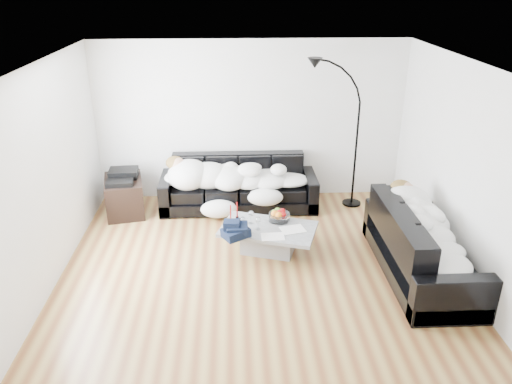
{
  "coord_description": "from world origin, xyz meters",
  "views": [
    {
      "loc": [
        -0.28,
        -5.63,
        3.51
      ],
      "look_at": [
        0.0,
        0.3,
        0.9
      ],
      "focal_mm": 35.0,
      "sensor_mm": 36.0,
      "label": 1
    }
  ],
  "objects_px": {
    "sleeper_right": "(425,228)",
    "candle_right": "(237,210)",
    "sofa_back": "(239,184)",
    "sleeper_back": "(238,172)",
    "wine_glass_b": "(243,222)",
    "av_cabinet": "(125,196)",
    "wine_glass_c": "(258,223)",
    "shoes": "(264,244)",
    "stereo": "(122,176)",
    "coffee_table": "(268,239)",
    "candle_left": "(231,213)",
    "floor_lamp": "(356,144)",
    "sofa_right": "(423,243)",
    "fruit_bowl": "(279,215)",
    "wine_glass_a": "(251,217)"
  },
  "relations": [
    {
      "from": "sofa_right",
      "to": "sleeper_right",
      "type": "bearing_deg",
      "value": 0.0
    },
    {
      "from": "sofa_right",
      "to": "wine_glass_b",
      "type": "relative_size",
      "value": 13.69
    },
    {
      "from": "candle_left",
      "to": "floor_lamp",
      "type": "bearing_deg",
      "value": 31.73
    },
    {
      "from": "sofa_right",
      "to": "sleeper_right",
      "type": "distance_m",
      "value": 0.21
    },
    {
      "from": "wine_glass_c",
      "to": "stereo",
      "type": "distance_m",
      "value": 2.48
    },
    {
      "from": "wine_glass_a",
      "to": "floor_lamp",
      "type": "bearing_deg",
      "value": 37.83
    },
    {
      "from": "wine_glass_a",
      "to": "stereo",
      "type": "xyz_separation_m",
      "value": [
        -1.96,
        1.2,
        0.17
      ]
    },
    {
      "from": "sofa_right",
      "to": "sleeper_back",
      "type": "distance_m",
      "value": 3.05
    },
    {
      "from": "wine_glass_c",
      "to": "candle_left",
      "type": "distance_m",
      "value": 0.47
    },
    {
      "from": "sofa_right",
      "to": "wine_glass_b",
      "type": "bearing_deg",
      "value": 73.62
    },
    {
      "from": "sofa_right",
      "to": "candle_right",
      "type": "distance_m",
      "value": 2.48
    },
    {
      "from": "wine_glass_c",
      "to": "shoes",
      "type": "bearing_deg",
      "value": 62.2
    },
    {
      "from": "stereo",
      "to": "sofa_back",
      "type": "bearing_deg",
      "value": -0.31
    },
    {
      "from": "floor_lamp",
      "to": "candle_left",
      "type": "bearing_deg",
      "value": -132.21
    },
    {
      "from": "sleeper_right",
      "to": "av_cabinet",
      "type": "height_order",
      "value": "sleeper_right"
    },
    {
      "from": "sofa_right",
      "to": "wine_glass_c",
      "type": "bearing_deg",
      "value": 73.88
    },
    {
      "from": "sofa_back",
      "to": "candle_left",
      "type": "relative_size",
      "value": 10.84
    },
    {
      "from": "shoes",
      "to": "floor_lamp",
      "type": "distance_m",
      "value": 2.28
    },
    {
      "from": "sofa_right",
      "to": "candle_left",
      "type": "relative_size",
      "value": 9.36
    },
    {
      "from": "wine_glass_b",
      "to": "stereo",
      "type": "bearing_deg",
      "value": 144.45
    },
    {
      "from": "sofa_right",
      "to": "wine_glass_a",
      "type": "bearing_deg",
      "value": 69.9
    },
    {
      "from": "wine_glass_b",
      "to": "av_cabinet",
      "type": "distance_m",
      "value": 2.27
    },
    {
      "from": "stereo",
      "to": "floor_lamp",
      "type": "xyz_separation_m",
      "value": [
        3.68,
        0.14,
        0.42
      ]
    },
    {
      "from": "sofa_back",
      "to": "sleeper_back",
      "type": "xyz_separation_m",
      "value": [
        0.0,
        -0.05,
        0.22
      ]
    },
    {
      "from": "floor_lamp",
      "to": "sofa_right",
      "type": "bearing_deg",
      "value": -63.42
    },
    {
      "from": "coffee_table",
      "to": "candle_left",
      "type": "height_order",
      "value": "candle_left"
    },
    {
      "from": "fruit_bowl",
      "to": "av_cabinet",
      "type": "height_order",
      "value": "av_cabinet"
    },
    {
      "from": "sofa_back",
      "to": "wine_glass_b",
      "type": "distance_m",
      "value": 1.43
    },
    {
      "from": "candle_left",
      "to": "stereo",
      "type": "bearing_deg",
      "value": 146.83
    },
    {
      "from": "sleeper_right",
      "to": "candle_right",
      "type": "xyz_separation_m",
      "value": [
        -2.3,
        0.93,
        -0.16
      ]
    },
    {
      "from": "coffee_table",
      "to": "fruit_bowl",
      "type": "relative_size",
      "value": 4.31
    },
    {
      "from": "fruit_bowl",
      "to": "candle_left",
      "type": "height_order",
      "value": "candle_left"
    },
    {
      "from": "sleeper_back",
      "to": "candle_right",
      "type": "bearing_deg",
      "value": -92.02
    },
    {
      "from": "av_cabinet",
      "to": "wine_glass_b",
      "type": "bearing_deg",
      "value": -47.32
    },
    {
      "from": "wine_glass_b",
      "to": "shoes",
      "type": "distance_m",
      "value": 0.5
    },
    {
      "from": "wine_glass_b",
      "to": "wine_glass_c",
      "type": "bearing_deg",
      "value": -18.92
    },
    {
      "from": "fruit_bowl",
      "to": "floor_lamp",
      "type": "relative_size",
      "value": 0.14
    },
    {
      "from": "wine_glass_c",
      "to": "av_cabinet",
      "type": "xyz_separation_m",
      "value": [
        -2.05,
        1.39,
        -0.18
      ]
    },
    {
      "from": "fruit_bowl",
      "to": "shoes",
      "type": "bearing_deg",
      "value": -158.57
    },
    {
      "from": "fruit_bowl",
      "to": "shoes",
      "type": "relative_size",
      "value": 0.72
    },
    {
      "from": "wine_glass_a",
      "to": "wine_glass_c",
      "type": "distance_m",
      "value": 0.21
    },
    {
      "from": "wine_glass_b",
      "to": "floor_lamp",
      "type": "bearing_deg",
      "value": 38.41
    },
    {
      "from": "candle_right",
      "to": "av_cabinet",
      "type": "height_order",
      "value": "candle_right"
    },
    {
      "from": "sofa_back",
      "to": "coffee_table",
      "type": "relative_size",
      "value": 1.99
    },
    {
      "from": "sleeper_right",
      "to": "shoes",
      "type": "height_order",
      "value": "sleeper_right"
    },
    {
      "from": "sleeper_back",
      "to": "fruit_bowl",
      "type": "relative_size",
      "value": 7.25
    },
    {
      "from": "sleeper_back",
      "to": "wine_glass_a",
      "type": "distance_m",
      "value": 1.28
    },
    {
      "from": "floor_lamp",
      "to": "wine_glass_c",
      "type": "bearing_deg",
      "value": -120.9
    },
    {
      "from": "sofa_back",
      "to": "candle_left",
      "type": "distance_m",
      "value": 1.22
    },
    {
      "from": "sofa_back",
      "to": "stereo",
      "type": "distance_m",
      "value": 1.83
    }
  ]
}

